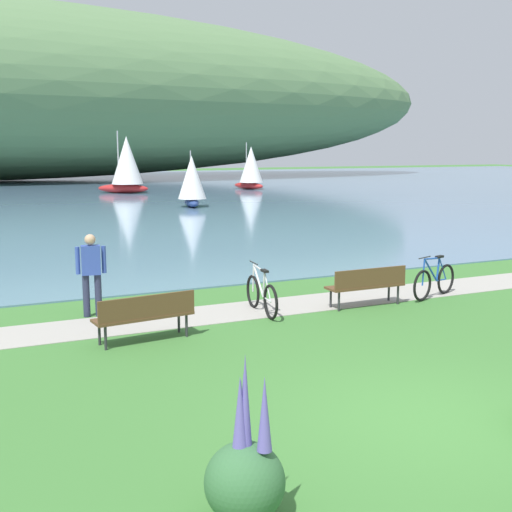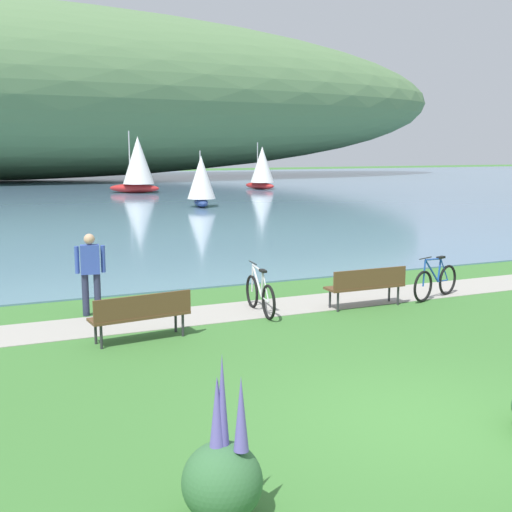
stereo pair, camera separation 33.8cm
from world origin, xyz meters
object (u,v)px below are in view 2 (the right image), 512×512
at_px(sailboat_nearest_to_shore, 138,164).
at_px(sailboat_mid_bay, 201,181).
at_px(bicycle_leaning_near_bench, 260,295).
at_px(bicycle_beside_path, 436,282).
at_px(sailboat_far_off, 262,167).
at_px(park_bench_near_camera, 141,313).
at_px(person_at_shoreline, 90,269).
at_px(park_bench_further_along, 367,284).

xyz_separation_m(sailboat_nearest_to_shore, sailboat_mid_bay, (0.61, -13.32, -0.68)).
height_order(bicycle_leaning_near_bench, sailboat_nearest_to_shore, sailboat_nearest_to_shore).
xyz_separation_m(bicycle_leaning_near_bench, bicycle_beside_path, (4.26, -0.35, -0.00)).
bearing_deg(sailboat_far_off, park_bench_near_camera, -116.75).
distance_m(park_bench_near_camera, person_at_shoreline, 2.31).
bearing_deg(sailboat_mid_bay, bicycle_beside_path, -95.90).
distance_m(park_bench_near_camera, sailboat_far_off, 43.19).
bearing_deg(sailboat_nearest_to_shore, person_at_shoreline, -104.68).
height_order(bicycle_leaning_near_bench, person_at_shoreline, person_at_shoreline).
bearing_deg(sailboat_mid_bay, sailboat_far_off, 54.07).
height_order(bicycle_beside_path, person_at_shoreline, person_at_shoreline).
distance_m(bicycle_beside_path, sailboat_mid_bay, 24.40).
height_order(park_bench_further_along, sailboat_mid_bay, sailboat_mid_bay).
bearing_deg(sailboat_far_off, person_at_shoreline, -118.76).
height_order(bicycle_leaning_near_bench, sailboat_mid_bay, sailboat_mid_bay).
bearing_deg(sailboat_nearest_to_shore, park_bench_near_camera, -103.13).
bearing_deg(sailboat_mid_bay, park_bench_near_camera, -110.94).
height_order(park_bench_near_camera, bicycle_leaning_near_bench, bicycle_leaning_near_bench).
relative_size(person_at_shoreline, sailboat_far_off, 0.44).
relative_size(bicycle_leaning_near_bench, sailboat_mid_bay, 0.54).
height_order(park_bench_near_camera, bicycle_beside_path, bicycle_beside_path).
relative_size(park_bench_further_along, bicycle_leaning_near_bench, 1.02).
height_order(bicycle_beside_path, sailboat_far_off, sailboat_far_off).
xyz_separation_m(park_bench_further_along, sailboat_mid_bay, (4.43, 24.34, 1.05)).
xyz_separation_m(bicycle_leaning_near_bench, sailboat_nearest_to_shore, (6.16, 37.22, 1.85)).
bearing_deg(park_bench_further_along, bicycle_leaning_near_bench, 169.09).
relative_size(park_bench_near_camera, sailboat_mid_bay, 0.57).
xyz_separation_m(park_bench_further_along, bicycle_leaning_near_bench, (-2.33, 0.45, -0.12)).
height_order(sailboat_nearest_to_shore, sailboat_mid_bay, sailboat_nearest_to_shore).
distance_m(person_at_shoreline, sailboat_far_off, 41.47).
xyz_separation_m(park_bench_near_camera, sailboat_far_off, (19.43, 38.55, 1.34)).
xyz_separation_m(sailboat_mid_bay, sailboat_far_off, (9.91, 13.68, 0.29)).
xyz_separation_m(park_bench_near_camera, park_bench_further_along, (5.09, 0.53, 0.00)).
bearing_deg(park_bench_further_along, park_bench_near_camera, -174.01).
xyz_separation_m(park_bench_near_camera, bicycle_leaning_near_bench, (2.75, 0.98, -0.12)).
relative_size(park_bench_near_camera, bicycle_beside_path, 1.10).
relative_size(park_bench_near_camera, bicycle_leaning_near_bench, 1.04).
xyz_separation_m(person_at_shoreline, sailboat_mid_bay, (10.03, 22.67, 0.59)).
distance_m(park_bench_further_along, sailboat_mid_bay, 24.77).
distance_m(bicycle_leaning_near_bench, sailboat_far_off, 41.13).
distance_m(park_bench_near_camera, sailboat_nearest_to_shore, 39.26).
xyz_separation_m(sailboat_nearest_to_shore, sailboat_far_off, (10.52, 0.35, -0.39)).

